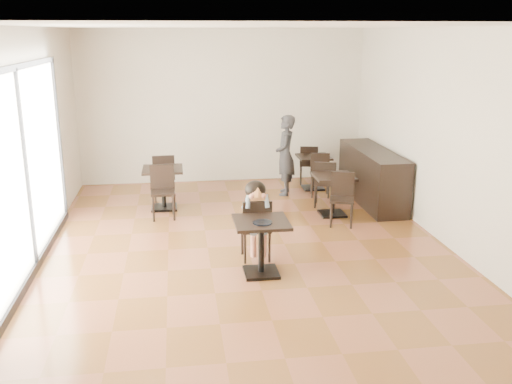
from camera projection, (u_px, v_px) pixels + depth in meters
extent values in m
cube|color=brown|center=(246.00, 246.00, 8.64)|extent=(6.00, 8.00, 0.01)
cube|color=white|center=(245.00, 26.00, 7.77)|extent=(6.00, 8.00, 0.01)
cube|color=beige|center=(223.00, 107.00, 12.01)|extent=(6.00, 0.01, 3.20)
cube|color=beige|center=(309.00, 238.00, 4.39)|extent=(6.00, 0.01, 3.20)
cube|color=beige|center=(29.00, 147.00, 7.80)|extent=(0.01, 8.00, 3.20)
cube|color=beige|center=(443.00, 137.00, 8.60)|extent=(0.01, 8.00, 3.20)
cube|color=white|center=(23.00, 170.00, 7.38)|extent=(0.04, 4.50, 2.60)
cylinder|color=black|center=(262.00, 223.00, 7.34)|extent=(0.25, 0.25, 0.02)
imported|color=#323236|center=(285.00, 155.00, 11.19)|extent=(0.48, 0.64, 1.58)
cube|color=black|center=(372.00, 176.00, 10.76)|extent=(0.60, 2.40, 1.00)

